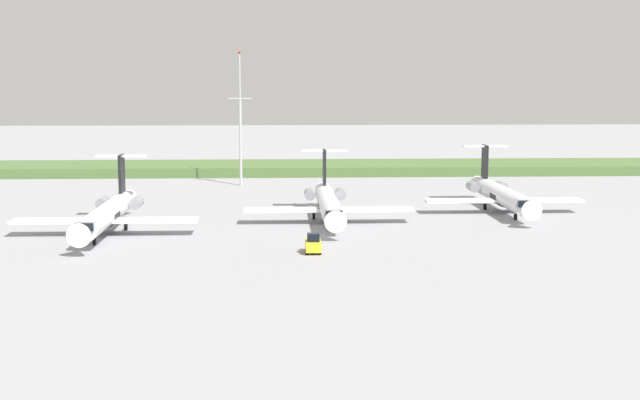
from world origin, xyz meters
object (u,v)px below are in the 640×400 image
regional_jet_third (501,194)px  safety_cone_front_marker (318,244)px  baggage_tug (313,244)px  regional_jet_nearest (107,213)px  regional_jet_second (328,203)px  antenna_mast (240,130)px

regional_jet_third → safety_cone_front_marker: regional_jet_third is taller
baggage_tug → regional_jet_third: bearing=46.2°
regional_jet_nearest → regional_jet_second: same height
baggage_tug → regional_jet_second: bearing=82.5°
regional_jet_third → baggage_tug: (-28.69, -29.91, -1.53)m
regional_jet_third → safety_cone_front_marker: size_ratio=56.36×
regional_jet_second → safety_cone_front_marker: size_ratio=56.36×
antenna_mast → regional_jet_second: bearing=-71.9°
regional_jet_nearest → baggage_tug: bearing=-29.1°
regional_jet_nearest → antenna_mast: (14.45, 49.94, 7.56)m
regional_jet_third → antenna_mast: 52.71m
regional_jet_nearest → baggage_tug: 28.94m
regional_jet_third → baggage_tug: size_ratio=9.69×
regional_jet_second → regional_jet_third: (25.79, 7.93, 0.00)m
regional_jet_nearest → baggage_tug: size_ratio=9.69×
baggage_tug → safety_cone_front_marker: baggage_tug is taller
regional_jet_third → baggage_tug: 41.47m
regional_jet_nearest → antenna_mast: antenna_mast is taller
regional_jet_second → antenna_mast: 44.83m
baggage_tug → regional_jet_nearest: bearing=150.9°
safety_cone_front_marker → regional_jet_second: bearing=83.1°
antenna_mast → safety_cone_front_marker: bearing=-79.1°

